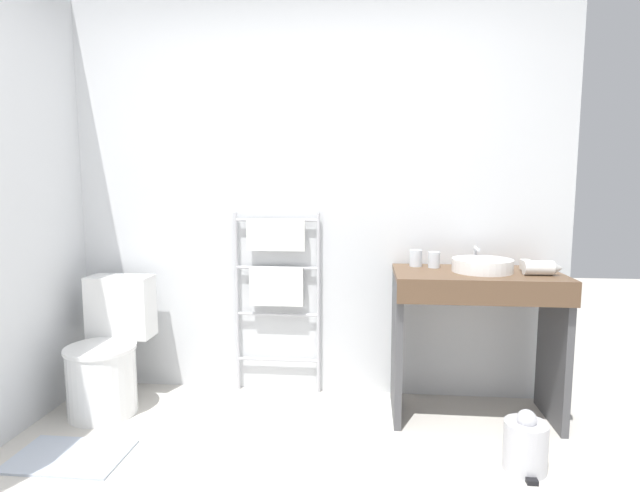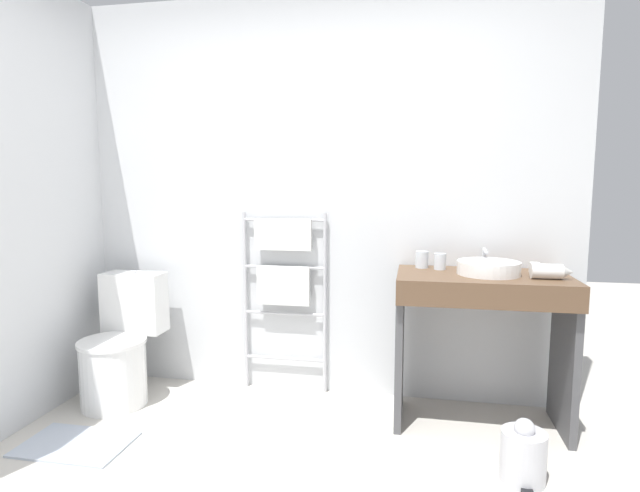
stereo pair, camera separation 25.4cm
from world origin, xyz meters
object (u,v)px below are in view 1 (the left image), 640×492
(hair_dryer, at_px, (539,267))
(cup_near_edge, at_px, (434,260))
(sink_basin, at_px, (482,265))
(trash_bin, at_px, (525,444))
(towel_radiator, at_px, (276,273))
(cup_near_wall, at_px, (416,258))
(toilet, at_px, (108,356))

(hair_dryer, bearing_deg, cup_near_edge, 161.14)
(sink_basin, xyz_separation_m, trash_bin, (0.11, -0.56, -0.78))
(towel_radiator, distance_m, sink_basin, 1.27)
(cup_near_wall, relative_size, trash_bin, 0.33)
(cup_near_edge, bearing_deg, hair_dryer, -18.86)
(cup_near_wall, distance_m, trash_bin, 1.17)
(toilet, distance_m, trash_bin, 2.40)
(hair_dryer, bearing_deg, towel_radiator, 169.06)
(cup_near_edge, xyz_separation_m, trash_bin, (0.37, -0.68, -0.79))
(toilet, distance_m, cup_near_wall, 1.98)
(sink_basin, xyz_separation_m, cup_near_wall, (-0.36, 0.16, 0.01))
(sink_basin, relative_size, cup_near_wall, 3.41)
(cup_near_wall, distance_m, cup_near_edge, 0.11)
(toilet, xyz_separation_m, cup_near_edge, (1.98, 0.22, 0.59))
(sink_basin, bearing_deg, cup_near_edge, 155.06)
(towel_radiator, relative_size, sink_basin, 3.48)
(cup_near_edge, distance_m, trash_bin, 1.11)
(toilet, height_order, sink_basin, sink_basin)
(trash_bin, bearing_deg, towel_radiator, 149.70)
(sink_basin, height_order, trash_bin, sink_basin)
(toilet, relative_size, sink_basin, 2.35)
(cup_near_wall, height_order, trash_bin, cup_near_wall)
(toilet, relative_size, cup_near_wall, 8.00)
(toilet, distance_m, sink_basin, 2.31)
(towel_radiator, distance_m, hair_dryer, 1.57)
(toilet, bearing_deg, cup_near_wall, 7.90)
(cup_near_wall, xyz_separation_m, cup_near_edge, (0.10, -0.04, -0.00))
(towel_radiator, xyz_separation_m, hair_dryer, (1.54, -0.30, 0.11))
(cup_near_wall, bearing_deg, hair_dryer, -19.29)
(toilet, distance_m, towel_radiator, 1.15)
(hair_dryer, distance_m, trash_bin, 0.95)
(toilet, bearing_deg, hair_dryer, 0.67)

